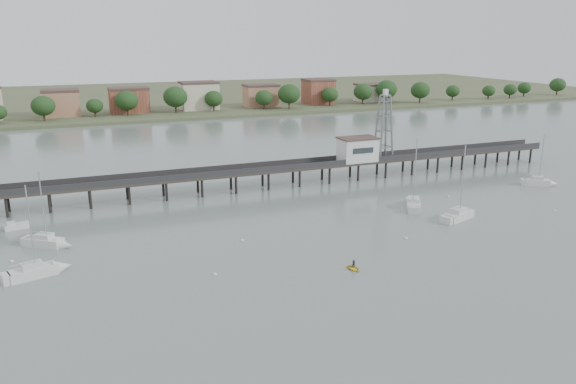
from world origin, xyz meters
name	(u,v)px	position (x,y,z in m)	size (l,w,h in m)	color
ground_plane	(416,322)	(0.00, 0.00, 0.00)	(500.00, 500.00, 0.00)	slate
pier	(249,172)	(0.00, 60.00, 3.79)	(150.00, 5.00, 5.50)	#2D2823
pier_building	(357,149)	(25.00, 60.00, 6.67)	(8.40, 5.40, 5.30)	silver
lattice_tower	(384,127)	(31.50, 60.00, 11.10)	(3.20, 3.20, 15.50)	slate
sailboat_e	(542,182)	(58.69, 40.14, 0.65)	(6.90, 5.20, 11.43)	silver
sailboat_c	(413,203)	(24.77, 37.60, 0.64)	(6.44, 8.41, 13.80)	silver
sailboat_b	(51,243)	(-37.93, 39.90, 0.65)	(7.31, 6.00, 12.31)	silver
sailboat_a	(43,270)	(-38.88, 29.32, 0.64)	(8.30, 4.51, 13.19)	silver
sailboat_d	(463,214)	(28.92, 28.50, 0.64)	(8.90, 5.31, 14.12)	silver
white_tender	(16,226)	(-43.38, 50.83, 0.46)	(4.09, 2.38, 1.49)	silver
yellow_dinghy	(353,270)	(0.43, 15.48, 0.00)	(1.70, 0.49, 2.38)	yellow
dinghy_occupant	(353,270)	(0.43, 15.48, 0.00)	(0.44, 1.22, 0.29)	black
mooring_buoys	(332,233)	(4.10, 29.47, 0.08)	(90.71, 19.93, 0.39)	beige
far_shore	(138,98)	(0.36, 239.58, 0.95)	(500.00, 170.00, 10.40)	#475133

